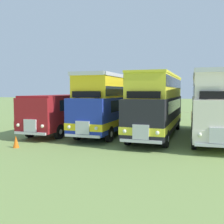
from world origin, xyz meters
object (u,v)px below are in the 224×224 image
at_px(bus_fourth_in_row, 211,105).
at_px(cone_near_end, 16,142).
at_px(bus_third_in_row, 158,102).
at_px(bus_first_in_row, 67,110).
at_px(bus_second_in_row, 113,103).

xyz_separation_m(bus_fourth_in_row, cone_near_end, (-10.94, -6.88, -2.01)).
bearing_deg(bus_third_in_row, bus_first_in_row, -179.86).
distance_m(bus_first_in_row, cone_near_end, 6.96).
bearing_deg(bus_fourth_in_row, bus_first_in_row, -179.65).
bearing_deg(cone_near_end, bus_first_in_row, 91.52).
xyz_separation_m(bus_second_in_row, cone_near_end, (-3.53, -7.45, -2.01)).
relative_size(bus_fourth_in_row, cone_near_end, 16.09).
height_order(bus_fourth_in_row, cone_near_end, bus_fourth_in_row).
height_order(bus_first_in_row, bus_fourth_in_row, bus_fourth_in_row).
xyz_separation_m(bus_second_in_row, bus_third_in_row, (3.71, -0.62, 0.11)).
distance_m(bus_second_in_row, bus_third_in_row, 3.76).
xyz_separation_m(bus_first_in_row, cone_near_end, (0.18, -6.81, -1.40)).
relative_size(bus_third_in_row, bus_fourth_in_row, 1.00).
bearing_deg(bus_first_in_row, bus_fourth_in_row, 0.35).
bearing_deg(bus_fourth_in_row, bus_second_in_row, 175.61).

